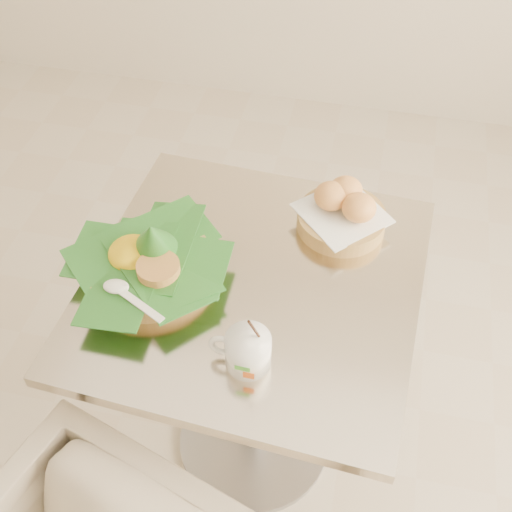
% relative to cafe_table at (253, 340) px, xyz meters
% --- Properties ---
extents(floor, '(3.60, 3.60, 0.00)m').
position_rel_cafe_table_xyz_m(floor, '(-0.19, -0.01, -0.53)').
color(floor, beige).
rests_on(floor, ground).
extents(cafe_table, '(0.74, 0.74, 0.75)m').
position_rel_cafe_table_xyz_m(cafe_table, '(0.00, 0.00, 0.00)').
color(cafe_table, gray).
rests_on(cafe_table, floor).
extents(rice_basket, '(0.34, 0.34, 0.17)m').
position_rel_cafe_table_xyz_m(rice_basket, '(-0.22, -0.03, 0.27)').
color(rice_basket, '#A17F45').
rests_on(rice_basket, cafe_table).
extents(bread_basket, '(0.24, 0.24, 0.11)m').
position_rel_cafe_table_xyz_m(bread_basket, '(0.16, 0.21, 0.26)').
color(bread_basket, '#A17F45').
rests_on(bread_basket, cafe_table).
extents(coffee_mug, '(0.12, 0.09, 0.15)m').
position_rel_cafe_table_xyz_m(coffee_mug, '(0.03, -0.20, 0.26)').
color(coffee_mug, white).
rests_on(coffee_mug, cafe_table).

